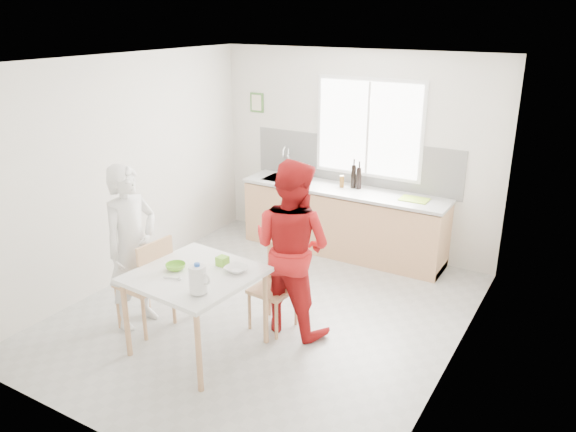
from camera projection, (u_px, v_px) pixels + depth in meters
The scene contains 21 objects.
ground at pixel (266, 313), 6.20m from camera, with size 4.50×4.50×0.00m, color #B7B7B2.
room_shell at pixel (264, 169), 5.64m from camera, with size 4.50×4.50×4.50m.
window at pixel (369, 128), 7.33m from camera, with size 1.50×0.06×1.30m.
backsplash at pixel (354, 162), 7.60m from camera, with size 3.00×0.02×0.65m, color white.
picture_frame at pixel (257, 103), 8.10m from camera, with size 0.22×0.03×0.28m.
kitchen_counter at pixel (342, 224), 7.64m from camera, with size 2.84×0.64×1.37m.
dining_table at pixel (195, 281), 5.30m from camera, with size 1.16×1.16×0.82m.
chair_left at pixel (149, 280), 5.73m from camera, with size 0.50×0.50×1.01m.
chair_far at pixel (276, 283), 5.82m from camera, with size 0.44×0.44×0.88m.
person_white at pixel (132, 247), 5.74m from camera, with size 0.63×0.42×1.74m, color white.
person_red at pixel (292, 247), 5.63m from camera, with size 0.88×0.69×1.82m, color red.
bowl_green at pixel (176, 267), 5.33m from camera, with size 0.19×0.19×0.06m, color #71C52D.
bowl_white at pixel (236, 269), 5.29m from camera, with size 0.21×0.21×0.05m, color white.
milk_jug at pixel (198, 279), 4.83m from camera, with size 0.21×0.15×0.27m.
green_box at pixel (222, 261), 5.42m from camera, with size 0.10×0.10×0.09m, color #7ACB2F.
spoon at pixel (171, 278), 5.14m from camera, with size 0.01×0.01×0.16m, color #A5A5AA.
cutting_board at pixel (414, 199), 7.02m from camera, with size 0.35×0.25×0.01m, color #A5D431.
wine_bottle_a at pixel (354, 176), 7.45m from camera, with size 0.07×0.07×0.32m, color black.
wine_bottle_b at pixel (359, 178), 7.41m from camera, with size 0.07×0.07×0.30m, color black.
jar_amber at pixel (342, 181), 7.50m from camera, with size 0.06×0.06×0.16m, color brown.
soap_bottle at pixel (309, 172), 7.85m from camera, with size 0.09×0.10×0.21m, color #999999.
Camera 1 is at (2.98, -4.58, 3.14)m, focal length 35.00 mm.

